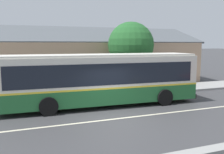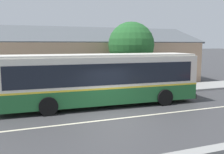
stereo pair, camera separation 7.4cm
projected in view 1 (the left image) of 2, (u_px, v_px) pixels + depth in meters
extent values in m
plane|color=#38383A|center=(117.00, 119.00, 12.50)|extent=(300.00, 300.00, 0.00)
cube|color=gray|center=(85.00, 95.00, 18.04)|extent=(60.00, 3.00, 0.15)
cube|color=beige|center=(117.00, 119.00, 12.50)|extent=(60.00, 0.16, 0.01)
cube|color=tan|center=(51.00, 63.00, 24.03)|extent=(27.42, 9.86, 3.85)
cube|color=#4C5156|center=(54.00, 34.00, 21.40)|extent=(28.02, 4.97, 1.65)
cube|color=#4C5156|center=(47.00, 36.00, 25.96)|extent=(28.02, 4.97, 1.65)
cube|color=black|center=(165.00, 62.00, 22.83)|extent=(1.10, 0.06, 1.30)
cube|color=#4C3323|center=(109.00, 76.00, 21.02)|extent=(1.00, 0.06, 2.10)
cube|color=#236633|center=(101.00, 93.00, 15.15)|extent=(11.87, 2.96, 0.93)
cube|color=yellow|center=(101.00, 85.00, 15.09)|extent=(11.89, 2.98, 0.10)
cube|color=silver|center=(101.00, 70.00, 14.97)|extent=(11.87, 2.96, 1.70)
cube|color=silver|center=(101.00, 55.00, 14.85)|extent=(11.63, 2.82, 0.12)
cube|color=black|center=(96.00, 70.00, 16.17)|extent=(10.83, 0.45, 1.20)
cube|color=black|center=(108.00, 74.00, 13.79)|extent=(10.83, 0.45, 1.20)
cube|color=black|center=(185.00, 69.00, 16.87)|extent=(0.13, 2.20, 1.20)
cube|color=black|center=(186.00, 57.00, 16.76)|extent=(0.11, 1.75, 0.24)
cube|color=black|center=(184.00, 93.00, 17.09)|extent=(0.18, 2.50, 0.28)
cube|color=#197233|center=(74.00, 91.00, 15.87)|extent=(3.30, 0.16, 0.65)
cube|color=black|center=(158.00, 76.00, 17.72)|extent=(0.90, 0.07, 2.38)
cylinder|color=black|center=(146.00, 90.00, 17.52)|extent=(1.01, 0.32, 1.00)
cylinder|color=black|center=(165.00, 97.00, 15.18)|extent=(1.01, 0.32, 1.00)
cylinder|color=black|center=(45.00, 97.00, 15.32)|extent=(1.01, 0.32, 1.00)
cylinder|color=black|center=(49.00, 106.00, 12.98)|extent=(1.01, 0.32, 1.00)
cube|color=black|center=(0.00, 98.00, 15.55)|extent=(0.08, 0.43, 0.45)
cylinder|color=#4C3828|center=(131.00, 75.00, 20.36)|extent=(0.32, 0.32, 2.45)
sphere|color=#235B28|center=(131.00, 45.00, 20.04)|extent=(3.70, 3.70, 3.70)
sphere|color=#235B28|center=(126.00, 52.00, 20.33)|extent=(2.10, 2.10, 2.10)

